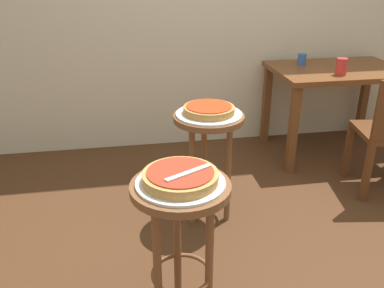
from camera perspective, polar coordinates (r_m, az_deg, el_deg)
ground_plane at (r=2.54m, az=10.29°, el=-13.78°), size 6.00×6.00×0.00m
stool_foreground at (r=1.81m, az=-1.51°, el=-10.17°), size 0.42×0.42×0.69m
serving_plate_foreground at (r=1.72m, az=-1.57°, el=-5.27°), size 0.37×0.37×0.01m
pizza_foreground at (r=1.70m, az=-1.58°, el=-4.43°), size 0.31×0.31×0.05m
stool_middle at (r=2.53m, az=2.23°, el=0.28°), size 0.42×0.42×0.69m
serving_plate_middle at (r=2.46m, az=2.30°, el=4.06°), size 0.39×0.39×0.01m
pizza_middle at (r=2.45m, az=2.31°, el=4.69°), size 0.30×0.30×0.05m
dining_table at (r=3.63m, az=18.93°, el=7.98°), size 1.03×0.71×0.73m
cup_near_edge at (r=3.38m, az=19.54°, el=9.83°), size 0.08×0.08×0.12m
cup_far_edge at (r=3.61m, az=14.63°, el=11.03°), size 0.07×0.07×0.09m
condiment_shaker at (r=3.60m, az=19.41°, el=10.26°), size 0.04×0.04×0.07m
pizza_server_knife at (r=1.68m, az=-0.48°, el=-3.87°), size 0.21×0.12×0.01m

